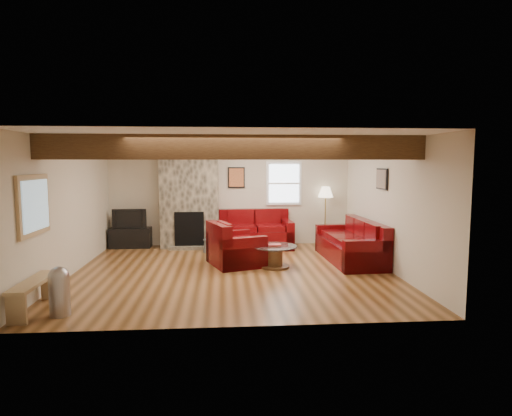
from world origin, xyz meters
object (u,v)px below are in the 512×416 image
at_px(sofa_three, 350,241).
at_px(floor_lamp, 326,195).
at_px(armchair_red, 236,244).
at_px(television, 130,218).
at_px(loveseat, 256,229).
at_px(coffee_table, 275,256).
at_px(tv_cabinet, 131,238).

xyz_separation_m(sofa_three, floor_lamp, (-0.10, 1.81, 0.83)).
bearing_deg(armchair_red, television, 33.15).
height_order(loveseat, coffee_table, loveseat).
distance_m(coffee_table, tv_cabinet, 3.97).
distance_m(armchair_red, floor_lamp, 3.15).
bearing_deg(tv_cabinet, television, 0.00).
xyz_separation_m(loveseat, coffee_table, (0.23, -1.94, -0.24)).
relative_size(armchair_red, coffee_table, 1.21).
xyz_separation_m(loveseat, armchair_red, (-0.53, -1.66, -0.02)).
distance_m(tv_cabinet, floor_lamp, 4.94).
height_order(sofa_three, tv_cabinet, sofa_three).
xyz_separation_m(armchair_red, television, (-2.52, 1.96, 0.29)).
relative_size(coffee_table, floor_lamp, 0.60).
height_order(tv_cabinet, television, television).
relative_size(tv_cabinet, television, 1.21).
xyz_separation_m(coffee_table, floor_lamp, (1.56, 2.26, 1.04)).
bearing_deg(tv_cabinet, coffee_table, -34.34).
height_order(armchair_red, television, television).
relative_size(loveseat, tv_cabinet, 1.77).
distance_m(coffee_table, floor_lamp, 2.93).
distance_m(armchair_red, tv_cabinet, 3.20).
distance_m(sofa_three, tv_cabinet, 5.25).
height_order(sofa_three, television, television).
distance_m(coffee_table, television, 4.00).
bearing_deg(coffee_table, armchair_red, 159.73).
bearing_deg(floor_lamp, loveseat, -169.86).
height_order(loveseat, armchair_red, loveseat).
bearing_deg(coffee_table, television, 145.66).
distance_m(loveseat, television, 3.07).
relative_size(loveseat, armchair_red, 1.61).
height_order(tv_cabinet, floor_lamp, floor_lamp).
height_order(coffee_table, tv_cabinet, tv_cabinet).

